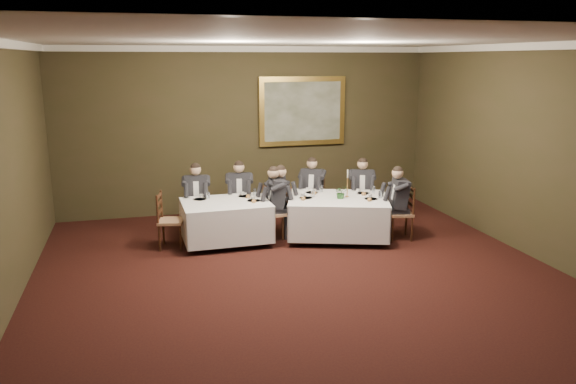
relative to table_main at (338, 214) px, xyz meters
name	(u,v)px	position (x,y,z in m)	size (l,w,h in m)	color
ground	(320,301)	(-1.21, -2.60, -0.45)	(10.00, 10.00, 0.00)	black
ceiling	(324,38)	(-1.21, -2.60, 3.05)	(8.00, 10.00, 0.10)	silver
back_wall	(248,130)	(-1.21, 2.40, 1.30)	(8.00, 0.10, 3.50)	#37331B
crown_molding	(324,43)	(-1.21, -2.60, 2.99)	(8.00, 10.00, 0.12)	white
table_main	(338,214)	(0.00, 0.00, 0.00)	(2.16, 1.89, 0.67)	black
table_second	(226,219)	(-2.05, 0.23, 0.00)	(1.58, 1.22, 0.67)	black
chair_main_backleft	(312,209)	(-0.16, 1.04, -0.17)	(0.59, 0.58, 1.00)	#966E4C
diner_main_backleft	(312,198)	(-0.17, 1.03, 0.06)	(0.58, 0.61, 1.35)	black
chair_main_backright	(361,210)	(0.76, 0.73, -0.17)	(0.55, 0.53, 1.00)	#966E4C
diner_main_backright	(361,199)	(0.76, 0.72, 0.06)	(0.53, 0.58, 1.35)	black
chair_main_endleft	(276,222)	(-1.09, 0.37, -0.17)	(0.59, 0.59, 1.00)	#966E4C
diner_main_endleft	(277,210)	(-1.08, 0.36, 0.06)	(0.62, 0.59, 1.35)	black
chair_main_endright	(400,224)	(1.09, -0.37, -0.17)	(0.50, 0.51, 1.00)	#966E4C
diner_main_endright	(400,212)	(1.08, -0.36, 0.06)	(0.55, 0.48, 1.35)	black
chair_sec_backleft	(197,218)	(-2.48, 1.02, -0.17)	(0.49, 0.47, 1.00)	#966E4C
diner_sec_backleft	(197,206)	(-2.48, 1.00, 0.06)	(0.46, 0.53, 1.35)	black
chair_sec_backright	(240,214)	(-1.65, 1.03, -0.17)	(0.51, 0.49, 1.00)	#966E4C
diner_sec_backright	(240,203)	(-1.65, 1.02, 0.06)	(0.48, 0.55, 1.35)	black
chair_sec_endright	(278,223)	(-1.07, 0.25, -0.17)	(0.44, 0.46, 1.00)	#966E4C
diner_sec_endright	(278,211)	(-1.08, 0.25, 0.06)	(0.49, 0.43, 1.35)	black
chair_sec_endleft	(171,232)	(-3.02, 0.21, -0.17)	(0.51, 0.52, 1.00)	#966E4C
centerpiece	(341,192)	(0.03, -0.07, 0.44)	(0.23, 0.20, 0.25)	#2D5926
candlestick	(347,187)	(0.18, 0.02, 0.51)	(0.08, 0.08, 0.53)	#C88B3D
place_setting_table_main	(314,190)	(-0.29, 0.54, 0.35)	(0.33, 0.31, 0.14)	white
place_setting_table_second	(202,197)	(-2.42, 0.57, 0.35)	(0.33, 0.31, 0.14)	white
painting	(302,111)	(0.00, 2.33, 1.69)	(1.92, 0.09, 1.48)	gold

